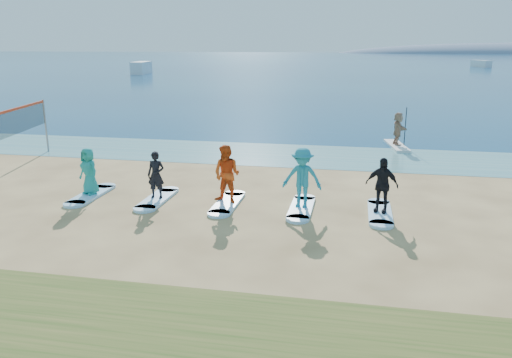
% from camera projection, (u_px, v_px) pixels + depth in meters
% --- Properties ---
extents(ground, '(600.00, 600.00, 0.00)m').
position_uv_depth(ground, '(199.00, 234.00, 13.63)').
color(ground, tan).
rests_on(ground, ground).
extents(shallow_water, '(600.00, 600.00, 0.00)m').
position_uv_depth(shallow_water, '(266.00, 154.00, 23.57)').
color(shallow_water, teal).
rests_on(shallow_water, ground).
extents(ocean, '(600.00, 600.00, 0.00)m').
position_uv_depth(ocean, '(346.00, 60.00, 165.08)').
color(ocean, navy).
rests_on(ocean, ground).
extents(paddleboard, '(1.16, 3.07, 0.12)m').
position_uv_depth(paddleboard, '(397.00, 146.00, 25.21)').
color(paddleboard, silver).
rests_on(paddleboard, ground).
extents(paddleboarder, '(0.80, 1.58, 1.63)m').
position_uv_depth(paddleboarder, '(398.00, 129.00, 24.98)').
color(paddleboarder, tan).
rests_on(paddleboarder, paddleboard).
extents(boat_offshore_a, '(3.30, 7.37, 2.06)m').
position_uv_depth(boat_offshore_a, '(142.00, 74.00, 87.25)').
color(boat_offshore_a, silver).
rests_on(boat_offshore_a, ground).
extents(boat_offshore_b, '(3.68, 5.70, 1.51)m').
position_uv_depth(boat_offshore_b, '(481.00, 67.00, 112.19)').
color(boat_offshore_b, silver).
rests_on(boat_offshore_b, ground).
extents(surfboard_0, '(0.70, 2.20, 0.09)m').
position_uv_depth(surfboard_0, '(91.00, 195.00, 17.04)').
color(surfboard_0, '#A4DAFE').
rests_on(surfboard_0, ground).
extents(student_0, '(0.91, 0.77, 1.59)m').
position_uv_depth(student_0, '(89.00, 171.00, 16.82)').
color(student_0, teal).
rests_on(student_0, surfboard_0).
extents(surfboard_1, '(0.70, 2.20, 0.09)m').
position_uv_depth(surfboard_1, '(157.00, 199.00, 16.59)').
color(surfboard_1, '#A4DAFE').
rests_on(surfboard_1, ground).
extents(student_1, '(0.57, 0.38, 1.56)m').
position_uv_depth(student_1, '(156.00, 175.00, 16.37)').
color(student_1, black).
rests_on(student_1, surfboard_1).
extents(surfboard_2, '(0.70, 2.20, 0.09)m').
position_uv_depth(surfboard_2, '(227.00, 203.00, 16.14)').
color(surfboard_2, '#A4DAFE').
rests_on(surfboard_2, ground).
extents(student_2, '(1.05, 0.91, 1.87)m').
position_uv_depth(student_2, '(227.00, 174.00, 15.88)').
color(student_2, '#CE4815').
rests_on(student_2, surfboard_2).
extents(surfboard_3, '(0.70, 2.20, 0.09)m').
position_uv_depth(surfboard_3, '(301.00, 208.00, 15.68)').
color(surfboard_3, '#A4DAFE').
rests_on(surfboard_3, ground).
extents(student_3, '(1.26, 0.77, 1.89)m').
position_uv_depth(student_3, '(302.00, 178.00, 15.42)').
color(student_3, teal).
rests_on(student_3, surfboard_3).
extents(surfboard_4, '(0.70, 2.20, 0.09)m').
position_uv_depth(surfboard_4, '(380.00, 213.00, 15.23)').
color(surfboard_4, '#A4DAFE').
rests_on(surfboard_4, ground).
extents(student_4, '(1.06, 0.66, 1.68)m').
position_uv_depth(student_4, '(382.00, 185.00, 15.00)').
color(student_4, black).
rests_on(student_4, surfboard_4).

